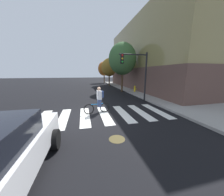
{
  "coord_description": "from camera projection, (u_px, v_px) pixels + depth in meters",
  "views": [
    {
      "loc": [
        -0.09,
        -7.03,
        2.56
      ],
      "look_at": [
        1.74,
        0.6,
        0.91
      ],
      "focal_mm": 19.34,
      "sensor_mm": 36.0,
      "label": 1
    }
  ],
  "objects": [
    {
      "name": "street_tree_mid",
      "position": [
        109.0,
        67.0,
        23.3
      ],
      "size": [
        2.96,
        2.96,
        5.27
      ],
      "color": "#4C3823",
      "rests_on": "ground"
    },
    {
      "name": "corner_building",
      "position": [
        183.0,
        58.0,
        20.23
      ],
      "size": [
        18.92,
        21.47,
        10.01
      ],
      "color": "brown",
      "rests_on": "ground"
    },
    {
      "name": "street_tree_far",
      "position": [
        104.0,
        69.0,
        29.38
      ],
      "size": [
        2.92,
        2.92,
        5.2
      ],
      "color": "#4C3823",
      "rests_on": "ground"
    },
    {
      "name": "fire_hydrant",
      "position": [
        135.0,
        89.0,
        15.47
      ],
      "size": [
        0.33,
        0.22,
        0.78
      ],
      "color": "gold",
      "rests_on": "sidewalk"
    },
    {
      "name": "manhole_cover",
      "position": [
        117.0,
        139.0,
        4.74
      ],
      "size": [
        0.64,
        0.64,
        0.01
      ],
      "primitive_type": "cylinder",
      "color": "#473D1E",
      "rests_on": "ground"
    },
    {
      "name": "sidewalk",
      "position": [
        203.0,
        106.0,
        9.22
      ],
      "size": [
        6.5,
        50.0,
        0.15
      ],
      "primitive_type": "cube",
      "color": "gray",
      "rests_on": "ground"
    },
    {
      "name": "cyclist",
      "position": [
        99.0,
        100.0,
        7.64
      ],
      "size": [
        1.7,
        0.39,
        1.69
      ],
      "color": "black",
      "rests_on": "ground"
    },
    {
      "name": "ground_plane",
      "position": [
        86.0,
        116.0,
        7.24
      ],
      "size": [
        120.0,
        120.0,
        0.0
      ],
      "primitive_type": "plane",
      "color": "black"
    },
    {
      "name": "crosswalk_stripes",
      "position": [
        95.0,
        115.0,
        7.36
      ],
      "size": [
        8.94,
        3.33,
        0.01
      ],
      "color": "silver",
      "rests_on": "ground"
    },
    {
      "name": "traffic_light_near",
      "position": [
        137.0,
        69.0,
        10.05
      ],
      "size": [
        2.47,
        0.28,
        4.2
      ],
      "color": "black",
      "rests_on": "ground"
    },
    {
      "name": "street_tree_near",
      "position": [
        122.0,
        59.0,
        15.73
      ],
      "size": [
        3.59,
        3.59,
        6.38
      ],
      "color": "#4C3823",
      "rests_on": "ground"
    }
  ]
}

